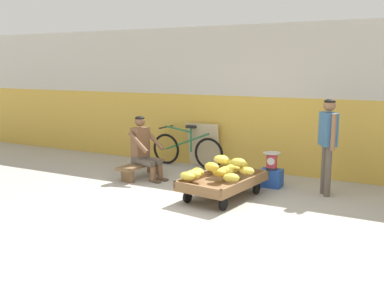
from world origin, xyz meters
name	(u,v)px	position (x,y,z in m)	size (l,w,h in m)	color
ground_plane	(180,216)	(0.00, 0.00, 0.00)	(80.00, 80.00, 0.00)	#A39E93
back_wall	(259,99)	(0.00, 3.13, 1.40)	(16.00, 0.30, 2.80)	gold
banana_cart	(223,183)	(0.18, 1.05, 0.24)	(1.03, 1.54, 0.36)	brown
banana_pile	(222,168)	(0.13, 1.09, 0.46)	(0.92, 1.35, 0.27)	gold
low_bench	(141,167)	(-1.68, 1.53, 0.20)	(0.36, 1.12, 0.27)	brown
vendor_seated	(144,148)	(-1.59, 1.51, 0.57)	(0.72, 0.57, 1.14)	brown
plastic_crate	(271,178)	(0.64, 2.04, 0.15)	(0.36, 0.28, 0.30)	#234CA8
weighing_scale	(272,161)	(0.64, 2.04, 0.45)	(0.30, 0.30, 0.29)	#28282D
bicycle_near_left	(187,150)	(-1.36, 2.70, 0.35)	(1.66, 0.48, 0.86)	black
sign_board	(204,145)	(-1.08, 2.91, 0.44)	(0.70, 0.19, 0.89)	#C6B289
customer_adult	(328,136)	(1.55, 1.96, 0.95)	(0.34, 0.43, 1.53)	brown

